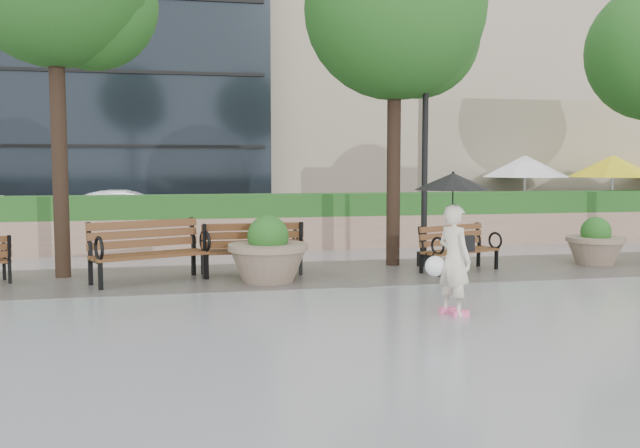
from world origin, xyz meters
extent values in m
plane|color=gray|center=(0.00, 0.00, 0.00)|extent=(100.00, 100.00, 0.00)
cube|color=#383330|center=(0.00, 3.00, 0.01)|extent=(28.00, 3.20, 0.01)
cube|color=tan|center=(0.00, 7.00, 0.40)|extent=(24.00, 0.80, 0.80)
cube|color=#24541C|center=(0.00, 7.00, 1.08)|extent=(24.00, 0.75, 0.55)
cube|color=tan|center=(9.50, 10.00, 2.00)|extent=(10.00, 0.60, 4.00)
cube|color=#24541C|center=(9.00, 7.80, 0.45)|extent=(8.00, 0.50, 0.90)
cube|color=black|center=(0.00, 11.00, 0.00)|extent=(40.00, 7.00, 0.00)
torus|color=black|center=(-5.77, 3.37, 0.55)|extent=(0.17, 0.32, 0.33)
cube|color=#563619|center=(-3.20, 2.61, 0.50)|extent=(2.11, 1.33, 0.06)
cube|color=#563619|center=(-3.32, 2.90, 0.85)|extent=(1.93, 0.89, 0.48)
cube|color=black|center=(-3.21, 2.64, 0.26)|extent=(2.15, 1.43, 0.52)
torus|color=black|center=(-4.01, 2.06, 0.70)|extent=(0.21, 0.41, 0.42)
torus|color=black|center=(-2.24, 2.78, 0.70)|extent=(0.21, 0.41, 0.42)
cube|color=#563619|center=(-1.37, 3.11, 0.46)|extent=(1.90, 0.62, 0.05)
cube|color=#563619|center=(-1.36, 2.82, 0.79)|extent=(1.89, 0.19, 0.44)
cube|color=black|center=(-1.37, 3.08, 0.24)|extent=(1.91, 0.73, 0.48)
torus|color=black|center=(-0.48, 3.33, 0.65)|extent=(0.06, 0.39, 0.39)
torus|color=black|center=(-2.26, 3.27, 0.65)|extent=(0.06, 0.39, 0.39)
cube|color=#563619|center=(2.66, 2.66, 0.41)|extent=(1.74, 1.13, 0.05)
cube|color=#563619|center=(2.55, 2.90, 0.70)|extent=(1.58, 0.77, 0.39)
cube|color=black|center=(2.64, 2.68, 0.21)|extent=(1.78, 1.21, 0.43)
torus|color=black|center=(2.00, 2.19, 0.58)|extent=(0.18, 0.33, 0.34)
torus|color=black|center=(3.45, 2.82, 0.58)|extent=(0.18, 0.33, 0.34)
cylinder|color=#7F6B56|center=(-1.16, 2.25, 0.63)|extent=(1.42, 1.42, 0.11)
sphere|color=#1B4313|center=(-1.16, 2.25, 0.82)|extent=(0.73, 0.73, 0.73)
cylinder|color=#7F6B56|center=(5.78, 2.99, 0.53)|extent=(1.19, 1.19, 0.10)
sphere|color=#1B4313|center=(5.78, 2.99, 0.69)|extent=(0.61, 0.61, 0.61)
cylinder|color=black|center=(2.21, 3.50, 2.17)|extent=(0.12, 0.12, 4.35)
cylinder|color=black|center=(2.21, 3.50, 0.15)|extent=(0.28, 0.28, 0.30)
sphere|color=black|center=(2.21, 3.50, 4.40)|extent=(0.24, 0.24, 0.24)
cylinder|color=black|center=(-4.80, 3.54, 2.59)|extent=(0.28, 0.28, 5.18)
sphere|color=#1B4313|center=(-4.20, 3.84, 5.03)|extent=(2.43, 2.43, 2.43)
cylinder|color=black|center=(1.64, 3.77, 2.43)|extent=(0.28, 0.28, 4.86)
sphere|color=#1B4313|center=(1.64, 3.77, 5.20)|extent=(3.66, 3.66, 3.66)
sphere|color=#1B4313|center=(2.24, 4.07, 4.72)|extent=(2.56, 2.56, 2.56)
cylinder|color=black|center=(7.13, 8.59, 0.05)|extent=(0.40, 0.40, 0.10)
cylinder|color=#99999E|center=(7.13, 8.59, 1.10)|extent=(0.06, 0.06, 2.20)
cone|color=white|center=(7.13, 8.59, 2.00)|extent=(2.50, 2.50, 0.60)
cylinder|color=black|center=(9.58, 8.06, 0.05)|extent=(0.40, 0.40, 0.10)
cylinder|color=#99999E|center=(9.58, 8.06, 1.10)|extent=(0.06, 0.06, 2.20)
cone|color=yellow|center=(9.58, 8.06, 2.00)|extent=(2.50, 2.50, 0.60)
imported|color=white|center=(-3.89, 9.80, 0.68)|extent=(4.17, 1.60, 1.35)
imported|color=beige|center=(1.00, -0.96, 0.83)|extent=(0.61, 0.71, 1.65)
cube|color=#F2598C|center=(0.96, -0.85, 0.04)|extent=(0.18, 0.25, 0.08)
cube|color=#F2598C|center=(1.06, -1.09, 0.04)|extent=(0.18, 0.25, 0.08)
cube|color=black|center=(1.19, -0.83, 0.98)|extent=(0.21, 0.33, 0.23)
sphere|color=white|center=(0.78, -0.81, 0.67)|extent=(0.29, 0.29, 0.29)
cylinder|color=black|center=(0.99, -0.91, 1.45)|extent=(0.02, 0.02, 0.88)
cone|color=black|center=(0.99, -0.91, 1.86)|extent=(1.07, 1.07, 0.23)
camera|label=1|loc=(-2.86, -10.17, 2.13)|focal=40.00mm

